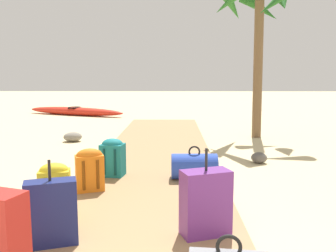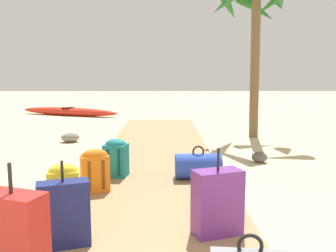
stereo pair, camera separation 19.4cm
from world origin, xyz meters
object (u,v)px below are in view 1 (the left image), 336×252
backpack_orange (90,169)px  backpack_yellow (55,190)px  suitcase_navy (51,213)px  kayak (75,111)px  suitcase_purple (206,203)px  duffel_bag_blue (194,166)px  palm_tree_near_right (255,12)px  backpack_teal (113,156)px

backpack_orange → backpack_yellow: size_ratio=0.92×
suitcase_navy → kayak: bearing=104.4°
backpack_yellow → suitcase_purple: size_ratio=0.73×
duffel_bag_blue → palm_tree_near_right: palm_tree_near_right is taller
suitcase_navy → palm_tree_near_right: size_ratio=0.20×
suitcase_navy → palm_tree_near_right: 7.07m
backpack_teal → suitcase_navy: (-0.15, -2.11, -0.00)m
suitcase_navy → suitcase_purple: suitcase_purple is taller
duffel_bag_blue → palm_tree_near_right: size_ratio=0.17×
suitcase_navy → duffel_bag_blue: bearing=56.7°
backpack_teal → kayak: bearing=108.6°
kayak → palm_tree_near_right: bearing=-40.6°
backpack_orange → backpack_yellow: bearing=-97.7°
suitcase_purple → palm_tree_near_right: bearing=74.1°
duffel_bag_blue → kayak: duffel_bag_blue is taller
kayak → backpack_orange: bearing=-73.6°
duffel_bag_blue → suitcase_purple: (0.00, -1.77, 0.12)m
duffel_bag_blue → kayak: size_ratio=0.15×
duffel_bag_blue → kayak: bearing=114.8°
backpack_yellow → palm_tree_near_right: (3.05, 5.38, 2.58)m
suitcase_navy → kayak: suitcase_navy is taller
backpack_orange → suitcase_purple: bearing=-43.1°
palm_tree_near_right → kayak: bearing=139.4°
backpack_orange → suitcase_purple: suitcase_purple is taller
suitcase_navy → kayak: (-2.75, 10.75, -0.20)m
duffel_bag_blue → kayak: 9.66m
backpack_orange → duffel_bag_blue: (1.31, 0.54, -0.10)m
backpack_orange → kayak: bearing=106.4°
duffel_bag_blue → suitcase_purple: size_ratio=0.81×
backpack_orange → backpack_teal: size_ratio=0.99×
suitcase_purple → backpack_teal: bearing=121.0°
backpack_yellow → suitcase_navy: 0.53m
suitcase_purple → palm_tree_near_right: 6.45m
backpack_yellow → kayak: bearing=104.3°
kayak → backpack_yellow: bearing=-75.7°
backpack_yellow → kayak: (-2.61, 10.24, -0.23)m
backpack_yellow → backpack_teal: 1.63m
backpack_yellow → backpack_teal: size_ratio=1.07×
duffel_bag_blue → kayak: (-4.05, 8.77, -0.10)m
backpack_orange → suitcase_navy: size_ratio=0.73×
backpack_yellow → suitcase_purple: suitcase_purple is taller
backpack_orange → duffel_bag_blue: bearing=22.5°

